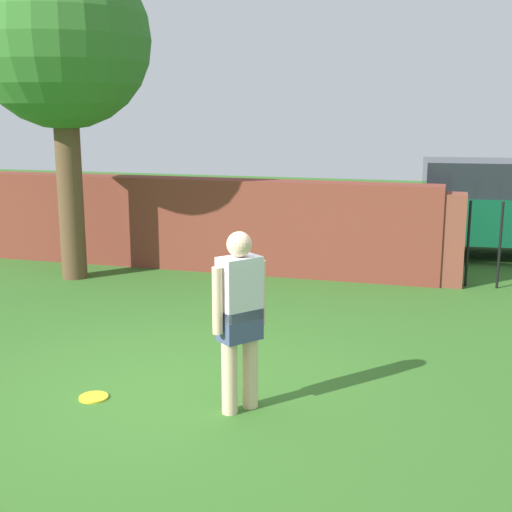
{
  "coord_description": "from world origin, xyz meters",
  "views": [
    {
      "loc": [
        2.44,
        -5.65,
        2.65
      ],
      "look_at": [
        0.37,
        1.62,
        1.0
      ],
      "focal_mm": 48.06,
      "sensor_mm": 36.0,
      "label": 1
    }
  ],
  "objects_px": {
    "tree": "(62,42)",
    "car": "(480,208)",
    "person": "(240,313)",
    "frisbee_yellow": "(94,397)"
  },
  "relations": [
    {
      "from": "tree",
      "to": "car",
      "type": "relative_size",
      "value": 1.14
    },
    {
      "from": "tree",
      "to": "car",
      "type": "height_order",
      "value": "tree"
    },
    {
      "from": "person",
      "to": "frisbee_yellow",
      "type": "height_order",
      "value": "person"
    },
    {
      "from": "tree",
      "to": "person",
      "type": "distance_m",
      "value": 6.18
    },
    {
      "from": "tree",
      "to": "frisbee_yellow",
      "type": "xyz_separation_m",
      "value": [
        2.57,
        -4.06,
        -3.57
      ]
    },
    {
      "from": "car",
      "to": "tree",
      "type": "bearing_deg",
      "value": 24.33
    },
    {
      "from": "person",
      "to": "car",
      "type": "height_order",
      "value": "car"
    },
    {
      "from": "person",
      "to": "car",
      "type": "bearing_deg",
      "value": -157.92
    },
    {
      "from": "tree",
      "to": "car",
      "type": "distance_m",
      "value": 7.61
    },
    {
      "from": "car",
      "to": "frisbee_yellow",
      "type": "xyz_separation_m",
      "value": [
        -3.62,
        -7.55,
        -0.85
      ]
    }
  ]
}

